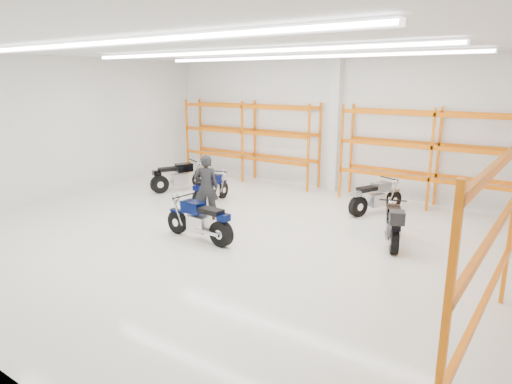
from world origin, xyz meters
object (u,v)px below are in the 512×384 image
Objects in this scene: motorcycle_back_a at (177,177)px; motorcycle_back_b at (210,190)px; motorcycle_main at (201,221)px; motorcycle_back_d at (393,226)px; standing_man at (206,187)px; structural_column at (335,126)px; motorcycle_back_c at (374,198)px.

motorcycle_back_a reaches higher than motorcycle_back_b.
motorcycle_back_d is at bearing 30.77° from motorcycle_main.
motorcycle_main is at bearing -149.23° from motorcycle_back_d.
motorcycle_main is at bearing 91.30° from standing_man.
standing_man is (3.01, -1.89, 0.42)m from motorcycle_back_a.
standing_man is at bearing -169.51° from motorcycle_back_d.
motorcycle_main is 4.50m from motorcycle_back_d.
motorcycle_back_a is at bearing -143.52° from structural_column.
motorcycle_back_d is (5.89, -0.34, 0.05)m from motorcycle_back_b.
standing_man is (-4.92, -0.91, 0.41)m from motorcycle_back_d.
motorcycle_back_d is at bearing -49.47° from structural_column.
motorcycle_back_b is 1.07× the size of standing_man.
motorcycle_back_c is (2.50, 4.61, -0.02)m from motorcycle_main.
motorcycle_back_a is 1.03× the size of motorcycle_back_d.
motorcycle_back_a reaches higher than motorcycle_back_d.
motorcycle_back_b is at bearing 176.74° from motorcycle_back_d.
motorcycle_back_d reaches higher than motorcycle_back_c.
motorcycle_back_b is 1.01× the size of motorcycle_back_c.
motorcycle_main is 1.09× the size of motorcycle_back_b.
motorcycle_back_c is at bearing -40.31° from structural_column.
motorcycle_main is 5.22m from motorcycle_back_a.
standing_man is 5.44m from structural_column.
standing_man reaches higher than motorcycle_back_c.
motorcycle_back_c is 2.68m from motorcycle_back_d.
standing_man is (0.98, -1.25, 0.46)m from motorcycle_back_b.
motorcycle_back_a reaches higher than motorcycle_main.
motorcycle_main is 0.47× the size of structural_column.
structural_column reaches higher than motorcycle_back_b.
motorcycle_back_d is at bearing -3.26° from motorcycle_back_b.
motorcycle_back_d is at bearing -59.45° from motorcycle_back_c.
motorcycle_main is at bearing -92.49° from structural_column.
motorcycle_back_a is 1.04× the size of motorcycle_back_c.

